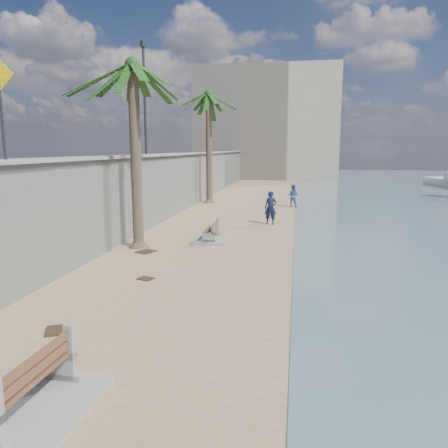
{
  "coord_description": "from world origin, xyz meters",
  "views": [
    {
      "loc": [
        2.03,
        -8.24,
        3.87
      ],
      "look_at": [
        -0.5,
        7.0,
        1.2
      ],
      "focal_mm": 35.0,
      "sensor_mm": 36.0,
      "label": 1
    }
  ],
  "objects": [
    {
      "name": "palm_mid",
      "position": [
        -4.09,
        7.92,
        6.85
      ],
      "size": [
        5.0,
        5.0,
        7.85
      ],
      "color": "brown",
      "rests_on": "ground_plane"
    },
    {
      "name": "palm_back",
      "position": [
        -4.17,
        22.66,
        7.51
      ],
      "size": [
        5.0,
        5.0,
        8.53
      ],
      "color": "brown",
      "rests_on": "ground_plane"
    },
    {
      "name": "wall_cap",
      "position": [
        -5.2,
        20.0,
        3.55
      ],
      "size": [
        0.8,
        70.0,
        0.12
      ],
      "primitive_type": "cube",
      "color": "gray",
      "rests_on": "seawall"
    },
    {
      "name": "debris_d",
      "position": [
        -2.37,
        3.86,
        0.01
      ],
      "size": [
        0.55,
        0.5,
        0.03
      ],
      "primitive_type": "cube",
      "rotation": [
        0.0,
        0.0,
        5.93
      ],
      "color": "#382616",
      "rests_on": "ground_plane"
    },
    {
      "name": "streetlight",
      "position": [
        -5.1,
        12.0,
        6.64
      ],
      "size": [
        0.28,
        0.28,
        5.12
      ],
      "color": "#2D2D33",
      "rests_on": "wall_cap"
    },
    {
      "name": "end_building",
      "position": [
        -2.0,
        52.0,
        7.0
      ],
      "size": [
        18.0,
        12.0,
        14.0
      ],
      "primitive_type": "cube",
      "color": "#B7AA93",
      "rests_on": "ground_plane"
    },
    {
      "name": "pedestrian_sign",
      "position": [
        -5.0,
        1.5,
        5.15
      ],
      "size": [
        0.78,
        0.07,
        2.4
      ],
      "color": "#2D2D33",
      "rests_on": "wall_cap"
    },
    {
      "name": "ground_plane",
      "position": [
        0.0,
        0.0,
        0.0
      ],
      "size": [
        140.0,
        140.0,
        0.0
      ],
      "primitive_type": "plane",
      "color": "#A18563"
    },
    {
      "name": "seawall",
      "position": [
        -5.2,
        20.0,
        1.75
      ],
      "size": [
        0.45,
        70.0,
        3.5
      ],
      "primitive_type": "cube",
      "color": "gray",
      "rests_on": "ground_plane"
    },
    {
      "name": "debris_b",
      "position": [
        -2.98,
        -0.09,
        0.01
      ],
      "size": [
        0.66,
        0.72,
        0.03
      ],
      "primitive_type": "cube",
      "rotation": [
        0.0,
        0.0,
        2.01
      ],
      "color": "#382616",
      "rests_on": "ground_plane"
    },
    {
      "name": "bench_far",
      "position": [
        -1.5,
        9.6,
        0.36
      ],
      "size": [
        1.41,
        2.0,
        0.81
      ],
      "color": "gray",
      "rests_on": "ground_plane"
    },
    {
      "name": "bench_near",
      "position": [
        -1.78,
        -2.99,
        0.44
      ],
      "size": [
        1.68,
        2.42,
        1.0
      ],
      "color": "gray",
      "rests_on": "ground_plane"
    },
    {
      "name": "debris_c",
      "position": [
        -3.54,
        7.21,
        0.01
      ],
      "size": [
        0.81,
        0.88,
        0.03
      ],
      "primitive_type": "cube",
      "rotation": [
        0.0,
        0.0,
        4.29
      ],
      "color": "#382616",
      "rests_on": "ground_plane"
    },
    {
      "name": "person_a",
      "position": [
        0.76,
        14.14,
        0.99
      ],
      "size": [
        0.76,
        0.55,
        1.97
      ],
      "primitive_type": "imported",
      "rotation": [
        0.0,
        0.0,
        -0.1
      ],
      "color": "#131834",
      "rests_on": "ground_plane"
    },
    {
      "name": "person_b",
      "position": [
        1.82,
        21.26,
        0.84
      ],
      "size": [
        0.93,
        0.8,
        1.68
      ],
      "primitive_type": "imported",
      "rotation": [
        0.0,
        0.0,
        2.91
      ],
      "color": "#475193",
      "rests_on": "ground_plane"
    }
  ]
}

